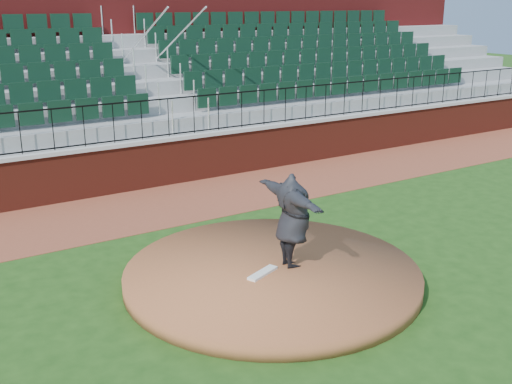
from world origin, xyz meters
TOP-DOWN VIEW (x-y plane):
  - ground at (0.00, 0.00)m, footprint 90.00×90.00m
  - warning_track at (0.00, 5.40)m, footprint 34.00×3.20m
  - field_wall at (0.00, 7.00)m, footprint 34.00×0.35m
  - wall_cap at (0.00, 7.00)m, footprint 34.00×0.45m
  - wall_railing at (0.00, 7.00)m, footprint 34.00×0.05m
  - seating_stands at (0.00, 9.72)m, footprint 34.00×5.10m
  - concourse_wall at (0.00, 12.52)m, footprint 34.00×0.50m
  - pitchers_mound at (-0.38, 0.37)m, footprint 5.20×5.20m
  - pitching_rubber at (-0.66, 0.25)m, footprint 0.69×0.41m
  - pitcher at (-0.02, 0.28)m, footprint 0.80×2.15m

SIDE VIEW (x-z plane):
  - ground at x=0.00m, z-range 0.00..0.00m
  - warning_track at x=0.00m, z-range 0.00..0.01m
  - pitchers_mound at x=-0.38m, z-range 0.00..0.25m
  - pitching_rubber at x=-0.66m, z-range 0.25..0.30m
  - field_wall at x=0.00m, z-range 0.00..1.20m
  - pitcher at x=-0.02m, z-range 0.25..1.96m
  - wall_cap at x=0.00m, z-range 1.20..1.30m
  - wall_railing at x=0.00m, z-range 1.30..2.30m
  - seating_stands at x=0.00m, z-range 0.00..4.60m
  - concourse_wall at x=0.00m, z-range 0.00..5.50m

